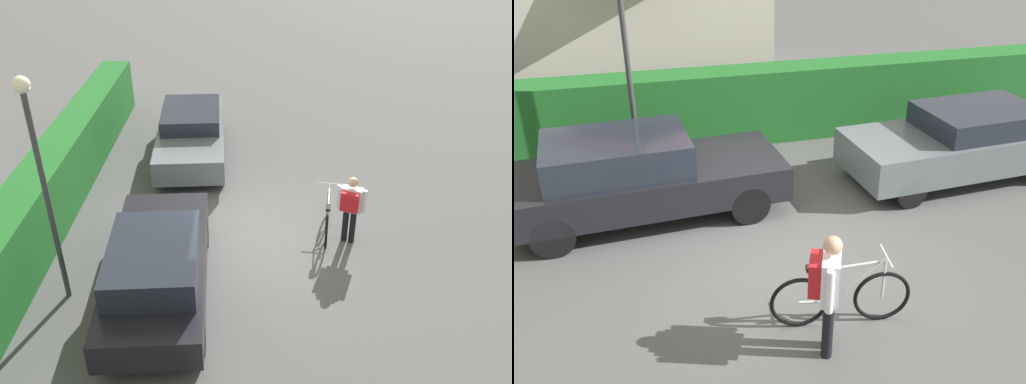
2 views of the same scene
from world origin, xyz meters
TOP-DOWN VIEW (x-y plane):
  - ground_plane at (0.00, 0.00)m, footprint 60.00×60.00m
  - hedge_row at (0.00, 4.59)m, footprint 15.77×0.90m
  - parked_car_near at (-1.93, 1.70)m, footprint 4.58×2.06m
  - parked_car_far at (4.03, 1.72)m, footprint 4.38×2.07m
  - bicycle at (0.28, -1.69)m, footprint 1.76×0.50m
  - person_rider at (-0.08, -2.11)m, footprint 0.47×0.60m
  - street_lamp at (-1.88, 3.48)m, footprint 0.28×0.28m

SIDE VIEW (x-z plane):
  - ground_plane at x=0.00m, z-range 0.00..0.00m
  - bicycle at x=0.28m, z-range -0.09..0.89m
  - parked_car_far at x=4.03m, z-range 0.04..1.37m
  - parked_car_near at x=-1.93m, z-range 0.04..1.48m
  - hedge_row at x=0.00m, z-range 0.00..1.57m
  - person_rider at x=-0.08m, z-range 0.16..1.75m
  - street_lamp at x=-1.88m, z-range 0.63..5.00m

